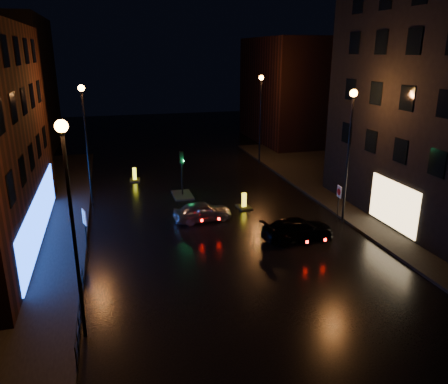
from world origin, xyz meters
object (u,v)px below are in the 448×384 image
(traffic_signal, at_px, (182,190))
(bollard_near, at_px, (244,205))
(road_sign_right, at_px, (339,195))
(road_sign_left, at_px, (85,221))
(bollard_far, at_px, (135,178))
(dark_sedan, at_px, (298,229))
(silver_hatchback, at_px, (202,211))

(traffic_signal, bearing_deg, bollard_near, -45.65)
(traffic_signal, height_order, road_sign_right, traffic_signal)
(bollard_near, distance_m, road_sign_left, 11.50)
(bollard_near, distance_m, bollard_far, 11.25)
(dark_sedan, bearing_deg, traffic_signal, 23.06)
(silver_hatchback, bearing_deg, road_sign_right, -110.29)
(bollard_near, bearing_deg, road_sign_right, -41.70)
(road_sign_left, bearing_deg, traffic_signal, 33.96)
(traffic_signal, height_order, bollard_near, traffic_signal)
(silver_hatchback, xyz_separation_m, road_sign_left, (-7.08, -3.05, 1.24))
(dark_sedan, relative_size, bollard_far, 3.22)
(bollard_far, bearing_deg, dark_sedan, -55.76)
(bollard_far, distance_m, road_sign_right, 17.56)
(silver_hatchback, relative_size, dark_sedan, 0.86)
(silver_hatchback, distance_m, bollard_near, 3.69)
(dark_sedan, xyz_separation_m, bollard_near, (-1.42, 5.91, -0.39))
(bollard_near, relative_size, road_sign_right, 0.57)
(traffic_signal, distance_m, road_sign_left, 10.84)
(bollard_near, bearing_deg, road_sign_left, -161.28)
(dark_sedan, bearing_deg, road_sign_left, 79.01)
(traffic_signal, xyz_separation_m, bollard_near, (3.70, -3.78, -0.26))
(bollard_far, bearing_deg, road_sign_left, -99.66)
(bollard_far, relative_size, road_sign_left, 0.54)
(traffic_signal, distance_m, bollard_near, 5.30)
(silver_hatchback, height_order, road_sign_right, road_sign_right)
(traffic_signal, distance_m, bollard_far, 6.02)
(traffic_signal, xyz_separation_m, bollard_far, (-3.21, 5.09, -0.26))
(dark_sedan, distance_m, bollard_far, 16.97)
(bollard_near, bearing_deg, dark_sedan, -81.71)
(silver_hatchback, bearing_deg, bollard_near, -70.15)
(bollard_near, bearing_deg, traffic_signal, 129.08)
(dark_sedan, distance_m, road_sign_left, 11.96)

